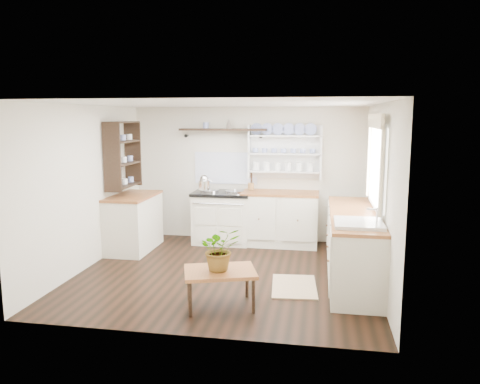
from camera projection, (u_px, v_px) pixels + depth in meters
floor at (226, 273)px, 6.45m from camera, size 4.00×3.80×0.01m
wall_back at (247, 174)px, 8.11m from camera, size 4.00×0.02×2.30m
wall_right at (380, 195)px, 5.93m from camera, size 0.02×3.80×2.30m
wall_left at (87, 187)px, 6.60m from camera, size 0.02×3.80×2.30m
ceiling at (225, 104)px, 6.08m from camera, size 4.00×3.80×0.01m
window at (376, 161)px, 6.02m from camera, size 0.08×1.55×1.22m
aga_cooker at (222, 217)px, 7.97m from camera, size 0.98×0.68×0.91m
back_cabinets at (280, 218)px, 7.83m from camera, size 1.27×0.63×0.90m
right_cabinets at (353, 245)px, 6.18m from camera, size 0.62×2.43×0.90m
belfast_sink at (358, 233)px, 5.40m from camera, size 0.55×0.60×0.45m
left_cabinets at (134, 222)px, 7.54m from camera, size 0.62×1.13×0.90m
plate_rack at (285, 151)px, 7.90m from camera, size 1.20×0.22×0.90m
high_shelf at (223, 130)px, 7.94m from camera, size 1.50×0.29×0.16m
left_shelving at (123, 154)px, 7.39m from camera, size 0.28×0.80×1.05m
kettle at (204, 182)px, 7.80m from camera, size 0.20×0.20×0.24m
utensil_crock at (251, 186)px, 7.91m from camera, size 0.10×0.10×0.12m
center_table at (220, 274)px, 5.26m from camera, size 0.92×0.78×0.43m
potted_plant at (220, 249)px, 5.21m from camera, size 0.57×0.55×0.50m
floor_rug at (294, 286)px, 5.92m from camera, size 0.62×0.89×0.02m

